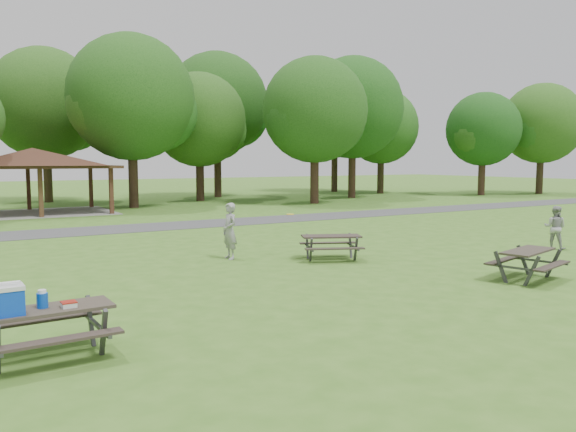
# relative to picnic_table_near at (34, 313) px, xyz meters

# --- Properties ---
(ground) EXTENTS (160.00, 160.00, 0.00)m
(ground) POSITION_rel_picnic_table_near_xyz_m (7.08, 2.03, -0.76)
(ground) COLOR #3D6C1E
(ground) RESTS_ON ground
(asphalt_path) EXTENTS (120.00, 3.20, 0.02)m
(asphalt_path) POSITION_rel_picnic_table_near_xyz_m (7.08, 16.03, -0.75)
(asphalt_path) COLOR #404043
(asphalt_path) RESTS_ON ground
(pavilion) EXTENTS (8.60, 7.01, 3.76)m
(pavilion) POSITION_rel_picnic_table_near_xyz_m (3.08, 26.03, 2.30)
(pavilion) COLOR #322012
(pavilion) RESTS_ON ground
(tree_row_e) EXTENTS (8.40, 8.00, 11.02)m
(tree_row_e) POSITION_rel_picnic_table_near_xyz_m (9.18, 27.06, 6.02)
(tree_row_e) COLOR black
(tree_row_e) RESTS_ON ground
(tree_row_f) EXTENTS (7.35, 7.00, 9.55)m
(tree_row_f) POSITION_rel_picnic_table_near_xyz_m (15.17, 30.56, 5.08)
(tree_row_f) COLOR black
(tree_row_f) RESTS_ON ground
(tree_row_g) EXTENTS (7.77, 7.40, 10.25)m
(tree_row_g) POSITION_rel_picnic_table_near_xyz_m (21.18, 24.06, 5.57)
(tree_row_g) COLOR black
(tree_row_g) RESTS_ON ground
(tree_row_h) EXTENTS (8.61, 8.20, 11.37)m
(tree_row_h) POSITION_rel_picnic_table_near_xyz_m (27.19, 27.56, 6.27)
(tree_row_h) COLOR #331E16
(tree_row_h) RESTS_ON ground
(tree_row_i) EXTENTS (7.14, 6.80, 9.52)m
(tree_row_i) POSITION_rel_picnic_table_near_xyz_m (33.17, 31.06, 5.15)
(tree_row_i) COLOR black
(tree_row_i) RESTS_ON ground
(tree_row_j) EXTENTS (6.72, 6.40, 8.96)m
(tree_row_j) POSITION_rel_picnic_table_near_xyz_m (39.16, 24.56, 4.80)
(tree_row_j) COLOR #331E16
(tree_row_j) RESTS_ON ground
(tree_deep_b) EXTENTS (8.40, 8.00, 11.13)m
(tree_deep_b) POSITION_rel_picnic_table_near_xyz_m (5.18, 35.06, 6.13)
(tree_deep_b) COLOR #322316
(tree_deep_b) RESTS_ON ground
(tree_deep_c) EXTENTS (8.82, 8.40, 11.90)m
(tree_deep_c) POSITION_rel_picnic_table_near_xyz_m (18.19, 34.06, 6.69)
(tree_deep_c) COLOR #311F16
(tree_deep_c) RESTS_ON ground
(tree_deep_d) EXTENTS (8.40, 8.00, 11.27)m
(tree_deep_d) POSITION_rel_picnic_table_near_xyz_m (31.18, 35.56, 6.27)
(tree_deep_d) COLOR black
(tree_deep_d) RESTS_ON ground
(tree_flank_right) EXTENTS (7.56, 7.20, 9.97)m
(tree_flank_right) POSITION_rel_picnic_table_near_xyz_m (45.17, 23.06, 5.40)
(tree_flank_right) COLOR black
(tree_flank_right) RESTS_ON ground
(picnic_table_near) EXTENTS (1.96, 1.61, 1.32)m
(picnic_table_near) POSITION_rel_picnic_table_near_xyz_m (0.00, 0.00, 0.00)
(picnic_table_near) COLOR #332C25
(picnic_table_near) RESTS_ON ground
(picnic_table_middle) EXTENTS (2.22, 2.05, 0.78)m
(picnic_table_middle) POSITION_rel_picnic_table_near_xyz_m (8.96, 4.91, -0.19)
(picnic_table_middle) COLOR #2F2622
(picnic_table_middle) RESTS_ON ground
(picnic_table_far) EXTENTS (2.16, 1.90, 0.80)m
(picnic_table_far) POSITION_rel_picnic_table_near_xyz_m (11.54, -0.09, -0.17)
(picnic_table_far) COLOR #312A23
(picnic_table_far) RESTS_ON ground
(frisbee_in_flight) EXTENTS (0.26, 0.26, 0.02)m
(frisbee_in_flight) POSITION_rel_picnic_table_near_xyz_m (8.11, 5.94, 0.60)
(frisbee_in_flight) COLOR yellow
(frisbee_in_flight) RESTS_ON ground
(frisbee_thrower) EXTENTS (0.44, 0.65, 1.75)m
(frisbee_thrower) POSITION_rel_picnic_table_near_xyz_m (6.33, 6.61, 0.12)
(frisbee_thrower) COLOR gray
(frisbee_thrower) RESTS_ON ground
(frisbee_catcher) EXTENTS (0.80, 0.89, 1.49)m
(frisbee_catcher) POSITION_rel_picnic_table_near_xyz_m (16.79, 2.65, -0.01)
(frisbee_catcher) COLOR #9FA0A2
(frisbee_catcher) RESTS_ON ground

